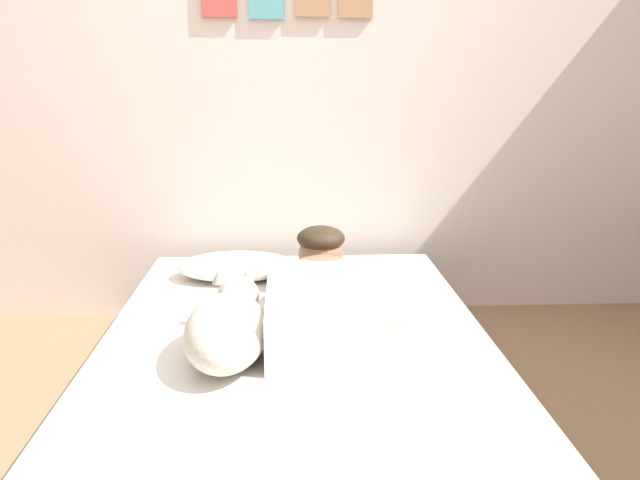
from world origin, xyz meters
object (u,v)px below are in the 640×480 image
at_px(bed, 297,371).
at_px(cell_phone, 366,364).
at_px(pillow, 236,266).
at_px(dog, 228,326).
at_px(person_lying, 326,293).
at_px(coffee_cup, 336,281).

xyz_separation_m(bed, cell_phone, (0.21, -0.31, 0.17)).
bearing_deg(bed, pillow, 113.21).
relative_size(bed, dog, 3.37).
bearing_deg(bed, person_lying, 33.74).
bearing_deg(person_lying, dog, -138.50).
xyz_separation_m(pillow, cell_phone, (0.47, -0.91, -0.05)).
height_order(bed, pillow, pillow).
height_order(bed, cell_phone, cell_phone).
distance_m(coffee_cup, cell_phone, 0.73).
relative_size(bed, person_lying, 2.11).
xyz_separation_m(person_lying, cell_phone, (0.10, -0.38, -0.10)).
height_order(dog, cell_phone, dog).
bearing_deg(person_lying, bed, -146.26).
relative_size(dog, coffee_cup, 4.60).
height_order(pillow, coffee_cup, pillow).
height_order(person_lying, dog, person_lying).
bearing_deg(dog, bed, 44.84).
relative_size(bed, coffee_cup, 15.50).
height_order(person_lying, coffee_cup, person_lying).
bearing_deg(dog, cell_phone, -11.64).
bearing_deg(cell_phone, person_lying, 105.08).
relative_size(coffee_cup, cell_phone, 0.89).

